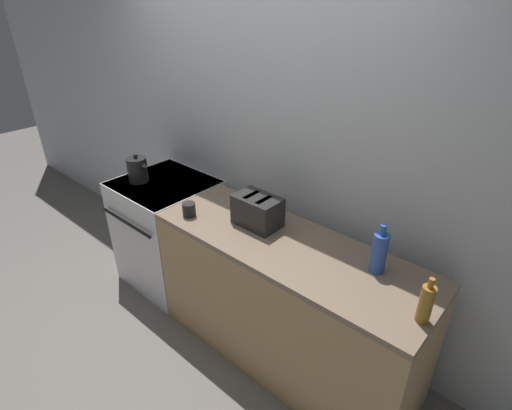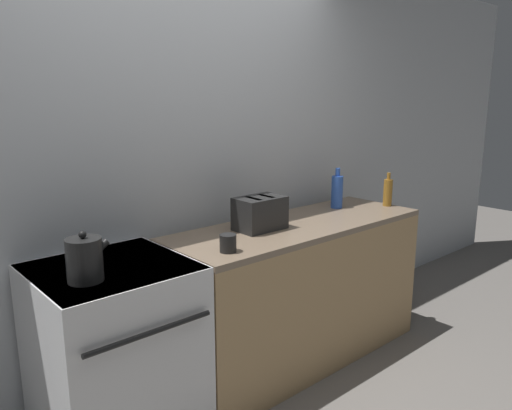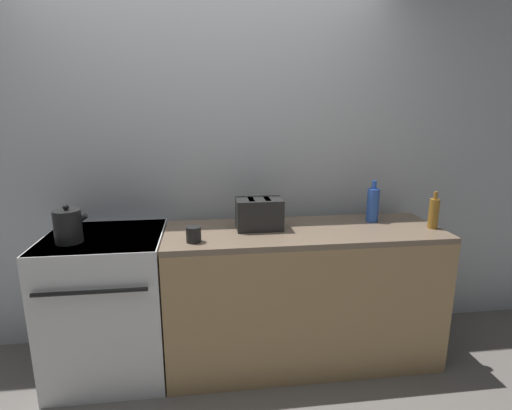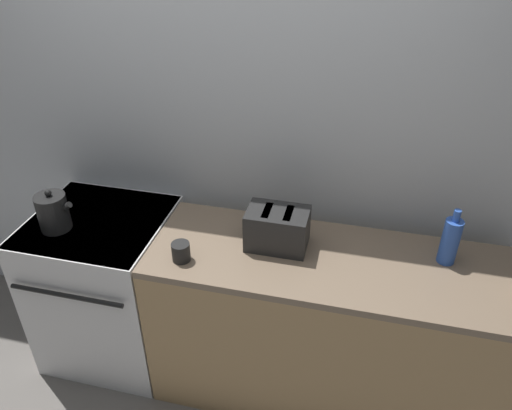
{
  "view_description": "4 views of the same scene",
  "coord_description": "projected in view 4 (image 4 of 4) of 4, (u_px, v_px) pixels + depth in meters",
  "views": [
    {
      "loc": [
        1.78,
        -1.28,
        2.24
      ],
      "look_at": [
        0.36,
        0.33,
        1.07
      ],
      "focal_mm": 28.0,
      "sensor_mm": 36.0,
      "label": 1
    },
    {
      "loc": [
        -1.57,
        -1.78,
        1.71
      ],
      "look_at": [
        0.33,
        0.38,
        1.06
      ],
      "focal_mm": 35.0,
      "sensor_mm": 36.0,
      "label": 2
    },
    {
      "loc": [
        0.01,
        -2.08,
        1.67
      ],
      "look_at": [
        0.33,
        0.39,
        1.06
      ],
      "focal_mm": 28.0,
      "sensor_mm": 36.0,
      "label": 3
    },
    {
      "loc": [
        0.7,
        -1.55,
        2.4
      ],
      "look_at": [
        0.24,
        0.34,
        1.14
      ],
      "focal_mm": 35.0,
      "sensor_mm": 36.0,
      "label": 4
    }
  ],
  "objects": [
    {
      "name": "kettle",
      "position": [
        53.0,
        212.0,
        2.5
      ],
      "size": [
        0.19,
        0.15,
        0.22
      ],
      "color": "black",
      "rests_on": "stove"
    },
    {
      "name": "toaster",
      "position": [
        277.0,
        228.0,
        2.38
      ],
      "size": [
        0.29,
        0.19,
        0.2
      ],
      "color": "black",
      "rests_on": "counter_block"
    },
    {
      "name": "ground_plane",
      "position": [
        198.0,
        409.0,
        2.7
      ],
      "size": [
        12.0,
        12.0,
        0.0
      ],
      "primitive_type": "plane",
      "color": "slate"
    },
    {
      "name": "counter_block",
      "position": [
        327.0,
        329.0,
        2.58
      ],
      "size": [
        1.77,
        0.61,
        0.91
      ],
      "color": "tan",
      "rests_on": "ground_plane"
    },
    {
      "name": "cup_black",
      "position": [
        181.0,
        252.0,
        2.31
      ],
      "size": [
        0.09,
        0.09,
        0.09
      ],
      "color": "black",
      "rests_on": "counter_block"
    },
    {
      "name": "bottle_blue",
      "position": [
        450.0,
        241.0,
        2.26
      ],
      "size": [
        0.08,
        0.08,
        0.28
      ],
      "color": "#2D56B7",
      "rests_on": "counter_block"
    },
    {
      "name": "wall_back",
      "position": [
        229.0,
        134.0,
        2.59
      ],
      "size": [
        8.0,
        0.05,
        2.6
      ],
      "color": "silver",
      "rests_on": "ground_plane"
    },
    {
      "name": "stove",
      "position": [
        110.0,
        285.0,
        2.85
      ],
      "size": [
        0.71,
        0.71,
        0.91
      ],
      "color": "silver",
      "rests_on": "ground_plane"
    }
  ]
}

